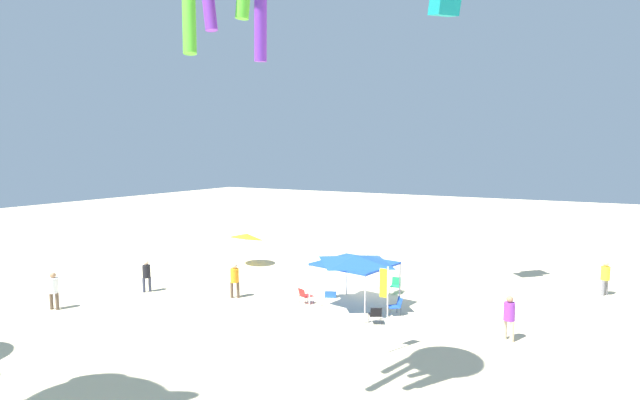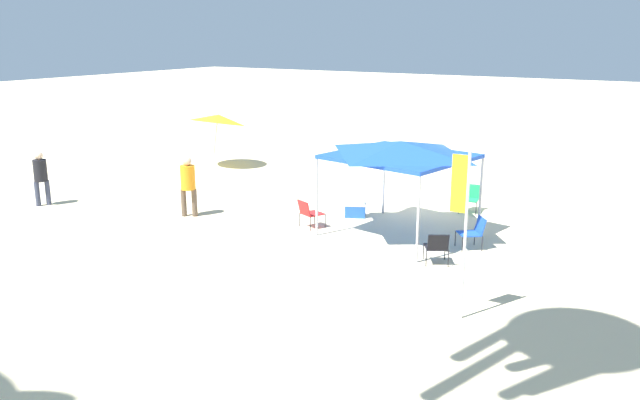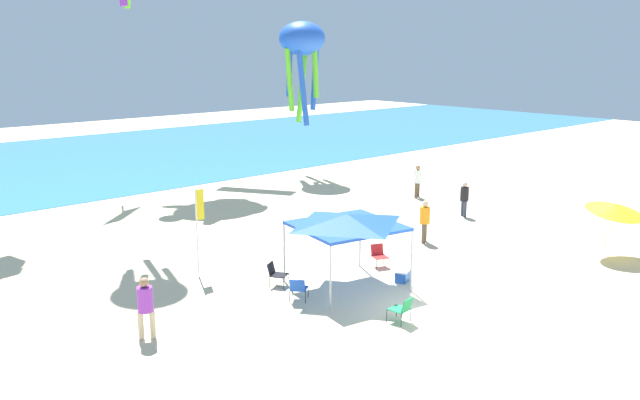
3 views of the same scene
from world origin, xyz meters
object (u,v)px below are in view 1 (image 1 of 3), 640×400
at_px(beach_umbrella, 247,236).
at_px(person_by_tent, 54,288).
at_px(canopy_tent, 355,260).
at_px(person_near_umbrella, 147,273).
at_px(folding_chair_near_cooler, 305,295).
at_px(cooler_box, 331,293).
at_px(folding_chair_left_of_tent, 396,305).
at_px(person_kite_handler, 235,278).
at_px(folding_chair_facing_ocean, 376,314).
at_px(banner_flag, 386,301).
at_px(person_beachcomber, 605,275).
at_px(person_watching_sky, 509,314).
at_px(folding_chair_right_of_tent, 396,284).

xyz_separation_m(beach_umbrella, person_by_tent, (2.35, 11.91, -0.90)).
bearing_deg(canopy_tent, person_near_umbrella, 15.65).
height_order(folding_chair_near_cooler, cooler_box, folding_chair_near_cooler).
bearing_deg(beach_umbrella, cooler_box, 156.22).
distance_m(canopy_tent, beach_umbrella, 11.14).
bearing_deg(folding_chair_left_of_tent, person_near_umbrella, -116.65).
bearing_deg(folding_chair_near_cooler, beach_umbrella, -12.18).
distance_m(person_by_tent, person_kite_handler, 8.55).
bearing_deg(folding_chair_facing_ocean, folding_chair_near_cooler, -42.85).
height_order(banner_flag, person_beachcomber, banner_flag).
xyz_separation_m(person_watching_sky, person_kite_handler, (13.26, 0.82, -0.01)).
relative_size(person_watching_sky, person_near_umbrella, 1.06).
bearing_deg(canopy_tent, person_beachcomber, -142.27).
height_order(folding_chair_near_cooler, folding_chair_left_of_tent, same).
xyz_separation_m(canopy_tent, folding_chair_facing_ocean, (-1.78, 1.68, -1.87)).
height_order(folding_chair_left_of_tent, folding_chair_right_of_tent, same).
bearing_deg(banner_flag, person_near_umbrella, -4.74).
distance_m(folding_chair_near_cooler, person_kite_handler, 3.86).
xyz_separation_m(person_by_tent, person_near_umbrella, (-1.52, -4.23, -0.05)).
distance_m(folding_chair_near_cooler, person_beachcomber, 15.91).
bearing_deg(person_watching_sky, canopy_tent, 23.62).
bearing_deg(folding_chair_left_of_tent, person_kite_handler, -119.14).
distance_m(folding_chair_facing_ocean, banner_flag, 3.32).
xyz_separation_m(beach_umbrella, folding_chair_near_cooler, (-7.73, 5.34, -1.49)).
height_order(person_kite_handler, person_near_umbrella, person_kite_handler).
height_order(folding_chair_right_of_tent, person_by_tent, person_by_tent).
xyz_separation_m(folding_chair_left_of_tent, person_by_tent, (14.61, 7.24, 0.59)).
bearing_deg(person_kite_handler, person_beachcomber, 1.66).
distance_m(cooler_box, person_near_umbrella, 10.01).
distance_m(canopy_tent, folding_chair_near_cooler, 3.13).
distance_m(banner_flag, person_kite_handler, 9.79).
distance_m(beach_umbrella, cooler_box, 9.23).
relative_size(folding_chair_facing_ocean, person_near_umbrella, 0.47).
bearing_deg(person_near_umbrella, folding_chair_right_of_tent, 149.76).
height_order(folding_chair_left_of_tent, person_kite_handler, person_kite_handler).
xyz_separation_m(cooler_box, person_kite_handler, (4.28, 2.54, 0.87)).
xyz_separation_m(folding_chair_left_of_tent, cooler_box, (3.97, -1.01, -0.27)).
bearing_deg(person_near_umbrella, person_beachcomber, 149.08).
bearing_deg(cooler_box, folding_chair_facing_ocean, 143.93).
bearing_deg(banner_flag, person_by_tent, 10.96).
xyz_separation_m(cooler_box, person_by_tent, (10.64, 8.25, 0.87)).
distance_m(person_beachcomber, person_kite_handler, 19.50).
xyz_separation_m(folding_chair_right_of_tent, banner_flag, (-2.36, 7.57, 1.52)).
height_order(beach_umbrella, cooler_box, beach_umbrella).
bearing_deg(person_by_tent, person_kite_handler, -154.97).
xyz_separation_m(beach_umbrella, cooler_box, (-8.29, 3.65, -1.77)).
relative_size(folding_chair_near_cooler, cooler_box, 1.12).
bearing_deg(folding_chair_facing_ocean, beach_umbrella, -57.91).
relative_size(folding_chair_facing_ocean, folding_chair_right_of_tent, 1.00).
bearing_deg(person_kite_handler, canopy_tent, -14.24).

